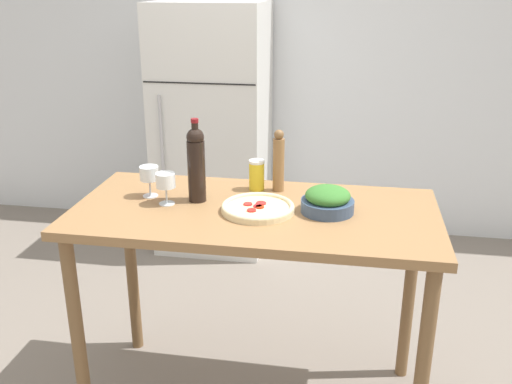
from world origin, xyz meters
name	(u,v)px	position (x,y,z in m)	size (l,w,h in m)	color
wall_back	(303,57)	(0.00, 2.05, 1.30)	(6.40, 0.08, 2.60)	silver
refrigerator	(213,129)	(-0.58, 1.66, 0.85)	(0.73, 0.71, 1.69)	silver
prep_counter	(255,237)	(0.00, 0.00, 0.82)	(1.48, 0.71, 0.95)	olive
wine_bottle	(196,163)	(-0.25, 0.05, 1.11)	(0.07, 0.07, 0.35)	black
wine_glass_near	(166,182)	(-0.37, -0.01, 1.04)	(0.08, 0.08, 0.13)	silver
wine_glass_far	(149,174)	(-0.47, 0.07, 1.05)	(0.08, 0.08, 0.13)	silver
pepper_mill	(279,162)	(0.07, 0.23, 1.08)	(0.05, 0.05, 0.28)	olive
salad_bowl	(328,201)	(0.29, 0.02, 1.00)	(0.21, 0.21, 0.11)	#384C6B
homemade_pizza	(258,208)	(0.02, -0.02, 0.96)	(0.29, 0.29, 0.03)	beige
salt_canister	(257,175)	(-0.03, 0.23, 1.02)	(0.07, 0.07, 0.14)	yellow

